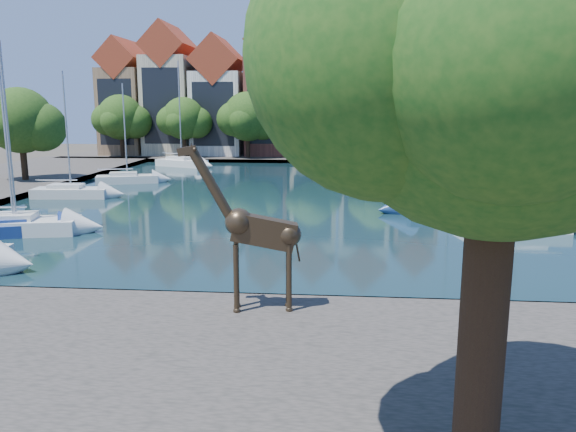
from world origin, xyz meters
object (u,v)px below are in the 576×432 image
at_px(plane_tree, 510,51).
at_px(giraffe_statue, 255,231).
at_px(sailboat_left_a, 17,223).
at_px(sailboat_right_a, 519,220).

distance_m(plane_tree, giraffe_statue, 10.17).
bearing_deg(sailboat_left_a, sailboat_right_a, 7.06).
distance_m(sailboat_left_a, sailboat_right_a, 27.21).
relative_size(plane_tree, sailboat_left_a, 1.06).
xyz_separation_m(plane_tree, giraffe_statue, (-5.14, 7.46, -4.63)).
distance_m(giraffe_statue, sailboat_right_a, 19.30).
bearing_deg(sailboat_left_a, giraffe_statue, -37.60).
bearing_deg(sailboat_right_a, plane_tree, -108.59).
distance_m(giraffe_statue, sailboat_left_a, 18.43).
xyz_separation_m(giraffe_statue, sailboat_left_a, (-14.48, 11.15, -2.36)).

